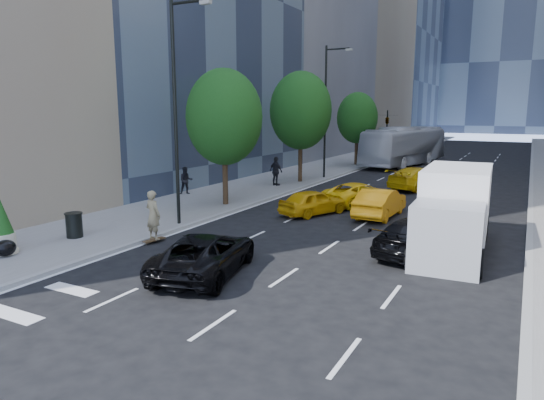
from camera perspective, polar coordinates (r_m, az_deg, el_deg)
The scene contains 21 objects.
ground at distance 16.38m, azimuth -1.72°, elevation -8.54°, with size 160.00×160.00×0.00m, color black.
sidewalk_left at distance 46.83m, azimuth 6.96°, elevation 3.97°, with size 6.00×120.00×0.15m, color slate.
lamp_near at distance 22.37m, azimuth -11.01°, elevation 11.52°, with size 2.13×0.22×10.00m.
lamp_far at distance 38.11m, azimuth 6.55°, elevation 11.14°, with size 2.13×0.22×10.00m.
tree_near at distance 26.93m, azimuth -5.65°, elevation 9.66°, with size 4.20×4.20×7.46m.
tree_mid at distance 35.69m, azimuth 3.40°, elevation 10.44°, with size 4.50×4.50×7.99m.
tree_far at distance 47.82m, azimuth 10.00°, elevation 9.49°, with size 3.90×3.90×6.92m.
traffic_signal at distance 55.27m, azimuth 13.40°, elevation 9.08°, with size 2.48×0.53×5.20m.
skateboarder at distance 20.29m, azimuth -13.80°, elevation -2.13°, with size 0.74×0.48×2.03m, color #887A55.
black_sedan_lincoln at distance 16.21m, azimuth -7.86°, elevation -6.27°, with size 2.29×4.98×1.38m, color black.
black_sedan_mercedes at distance 19.03m, azimuth 16.60°, elevation -4.13°, with size 1.90×4.68×1.36m, color black.
taxi_a at distance 25.20m, azimuth 4.87°, elevation -0.24°, with size 1.56×3.89×1.32m, color #D0970A.
taxi_b at distance 25.20m, azimuth 12.59°, elevation -0.29°, with size 1.55×4.45×1.47m, color orange.
taxi_c at distance 28.13m, azimuth 10.21°, elevation 0.72°, with size 2.14×4.63×1.29m, color yellow.
taxi_d at distance 34.65m, azimuth 16.97°, elevation 2.45°, with size 2.15×5.28×1.53m, color gold.
city_bus at distance 49.63m, azimuth 15.35°, elevation 6.14°, with size 3.17×13.53×3.77m, color silver.
box_truck at distance 19.66m, azimuth 20.62°, elevation -1.13°, with size 2.73×6.72×3.16m.
pedestrian_a at distance 30.87m, azimuth -10.09°, elevation 2.27°, with size 0.84×0.65×1.72m, color black.
pedestrian_b at distance 33.88m, azimuth 0.47°, elevation 3.41°, with size 1.18×0.49×2.02m, color black.
trash_can at distance 21.69m, azimuth -22.25°, elevation -2.80°, with size 0.66×0.66×0.99m, color black.
planter_shrub at distance 20.31m, azimuth -29.31°, elevation -2.56°, with size 0.94×0.94×2.26m.
Camera 1 is at (7.70, -13.43, 5.34)m, focal length 32.00 mm.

